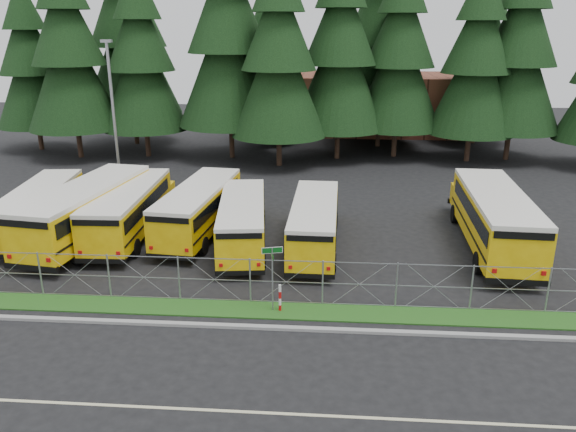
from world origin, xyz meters
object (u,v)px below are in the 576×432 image
(bus_4, at_px, (243,223))
(bus_east, at_px, (493,220))
(bus_3, at_px, (201,209))
(street_sign, at_px, (272,265))
(bus_5, at_px, (315,225))
(light_standard, at_px, (113,112))
(bus_0, at_px, (42,210))
(bus_2, at_px, (131,211))
(bus_1, at_px, (91,212))
(striped_bollard, at_px, (280,298))

(bus_4, relative_size, bus_east, 0.83)
(bus_3, relative_size, street_sign, 3.71)
(bus_3, height_order, bus_5, bus_3)
(bus_3, height_order, light_standard, light_standard)
(bus_3, relative_size, bus_4, 1.06)
(bus_0, bearing_deg, street_sign, -37.71)
(bus_4, bearing_deg, bus_2, 163.18)
(bus_2, bearing_deg, light_standard, 112.43)
(bus_4, bearing_deg, light_standard, 129.63)
(light_standard, bearing_deg, bus_east, -21.26)
(bus_1, bearing_deg, light_standard, 109.16)
(bus_2, relative_size, bus_5, 1.07)
(bus_3, height_order, bus_east, bus_east)
(bus_2, bearing_deg, bus_east, -2.81)
(bus_4, height_order, bus_5, bus_5)
(bus_1, distance_m, bus_4, 8.31)
(bus_1, distance_m, bus_east, 21.17)
(bus_1, height_order, striped_bollard, bus_1)
(bus_3, bearing_deg, light_standard, 139.75)
(bus_east, bearing_deg, street_sign, -141.07)
(bus_0, bearing_deg, bus_5, -11.36)
(bus_1, height_order, street_sign, bus_1)
(bus_0, bearing_deg, bus_1, -19.03)
(bus_1, xyz_separation_m, bus_4, (8.29, -0.48, -0.24))
(bus_4, height_order, striped_bollard, bus_4)
(bus_1, relative_size, bus_5, 1.18)
(street_sign, bearing_deg, bus_4, 107.84)
(light_standard, bearing_deg, bus_0, -98.69)
(bus_3, distance_m, bus_4, 3.14)
(bus_1, bearing_deg, bus_3, 20.63)
(striped_bollard, distance_m, light_standard, 21.47)
(bus_1, height_order, light_standard, light_standard)
(bus_east, bearing_deg, light_standard, 161.74)
(bus_3, bearing_deg, bus_2, -164.26)
(bus_4, relative_size, light_standard, 0.97)
(bus_east, distance_m, light_standard, 24.97)
(bus_5, bearing_deg, bus_4, -179.63)
(bus_1, height_order, bus_5, bus_1)
(street_sign, bearing_deg, bus_east, 35.92)
(bus_0, xyz_separation_m, light_standard, (1.29, 8.46, 4.17))
(bus_3, bearing_deg, bus_east, 1.99)
(bus_3, height_order, bus_4, bus_3)
(bus_east, height_order, street_sign, bus_east)
(bus_1, bearing_deg, bus_4, 4.64)
(bus_5, xyz_separation_m, street_sign, (-1.49, -6.97, 0.74))
(bus_1, xyz_separation_m, bus_east, (21.17, 0.19, 0.02))
(bus_2, bearing_deg, bus_5, -8.10)
(street_sign, relative_size, striped_bollard, 2.34)
(striped_bollard, bearing_deg, bus_2, 137.51)
(bus_4, height_order, bus_east, bus_east)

